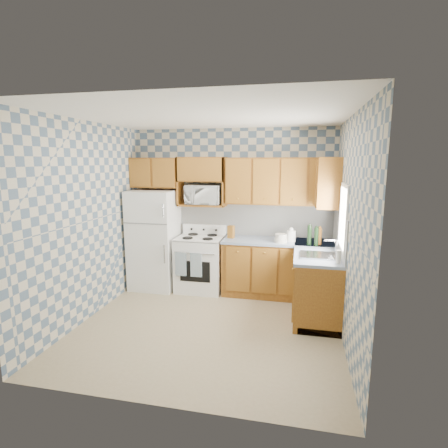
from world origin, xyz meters
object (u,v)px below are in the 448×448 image
Objects in this scene: electric_kettle at (291,236)px; microwave at (204,195)px; stove_body at (200,264)px; refrigerator at (155,240)px.

microwave is at bearing 172.04° from electric_kettle.
microwave reaches higher than stove_body.
refrigerator is 1.87× the size of stove_body.
refrigerator is 2.88× the size of microwave.
stove_body is at bearing -99.90° from microwave.
stove_body is at bearing 1.78° from refrigerator.
electric_kettle is (1.47, -0.21, -0.60)m from microwave.
microwave is 3.36× the size of electric_kettle.
stove_body is 1.17m from microwave.
microwave is (0.02, 0.18, 1.16)m from stove_body.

